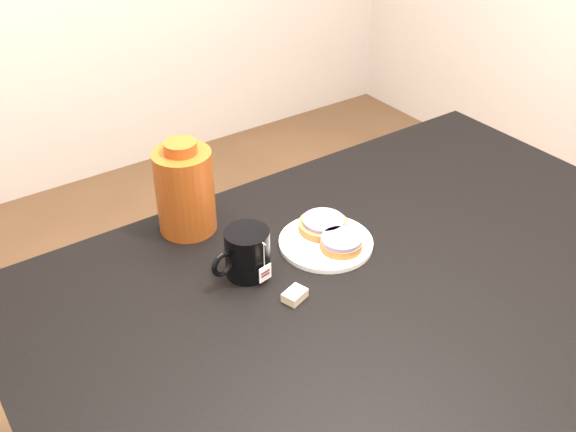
{
  "coord_description": "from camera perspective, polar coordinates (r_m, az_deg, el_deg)",
  "views": [
    {
      "loc": [
        -0.71,
        -0.7,
        1.56
      ],
      "look_at": [
        -0.08,
        0.2,
        0.81
      ],
      "focal_mm": 40.0,
      "sensor_mm": 36.0,
      "label": 1
    }
  ],
  "objects": [
    {
      "name": "table",
      "position": [
        1.34,
        7.88,
        -7.96
      ],
      "size": [
        1.4,
        0.9,
        0.75
      ],
      "color": "black",
      "rests_on": "ground_plane"
    },
    {
      "name": "plate",
      "position": [
        1.35,
        3.38,
        -2.3
      ],
      "size": [
        0.2,
        0.2,
        0.01
      ],
      "color": "white",
      "rests_on": "table"
    },
    {
      "name": "bagel_back",
      "position": [
        1.37,
        3.15,
        -0.76
      ],
      "size": [
        0.15,
        0.15,
        0.03
      ],
      "color": "brown",
      "rests_on": "plate"
    },
    {
      "name": "bagel_front",
      "position": [
        1.32,
        4.76,
        -2.38
      ],
      "size": [
        0.1,
        0.1,
        0.03
      ],
      "color": "brown",
      "rests_on": "plate"
    },
    {
      "name": "mug",
      "position": [
        1.25,
        -3.7,
        -3.29
      ],
      "size": [
        0.14,
        0.1,
        0.1
      ],
      "rotation": [
        0.0,
        0.0,
        0.16
      ],
      "color": "black",
      "rests_on": "table"
    },
    {
      "name": "teabag_pouch",
      "position": [
        1.21,
        0.61,
        -7.05
      ],
      "size": [
        0.05,
        0.04,
        0.02
      ],
      "primitive_type": "cube",
      "rotation": [
        0.0,
        0.0,
        0.31
      ],
      "color": "#C6B793",
      "rests_on": "table"
    },
    {
      "name": "bagel_package",
      "position": [
        1.37,
        -9.15,
        2.31
      ],
      "size": [
        0.16,
        0.16,
        0.21
      ],
      "rotation": [
        0.0,
        0.0,
        -0.31
      ],
      "color": "#69290D",
      "rests_on": "table"
    }
  ]
}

